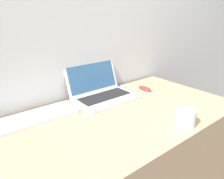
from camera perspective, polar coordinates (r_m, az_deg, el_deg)
wall_back at (r=1.44m, az=-8.09°, el=17.23°), size 7.00×0.04×2.50m
desk at (r=1.45m, az=2.75°, el=-19.91°), size 1.35×0.75×0.77m
laptop at (r=1.43m, az=-2.98°, el=0.07°), size 0.39×0.33×0.25m
drink_cup at (r=1.16m, az=18.71°, el=-6.91°), size 0.10×0.10×0.09m
computer_mouse at (r=1.58m, az=8.54°, el=0.12°), size 0.06×0.11×0.03m
external_keyboard at (r=1.24m, az=-18.99°, el=-6.83°), size 0.43×0.16×0.02m
usb_stick at (r=1.64m, az=2.80°, el=0.83°), size 0.02×0.06×0.01m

